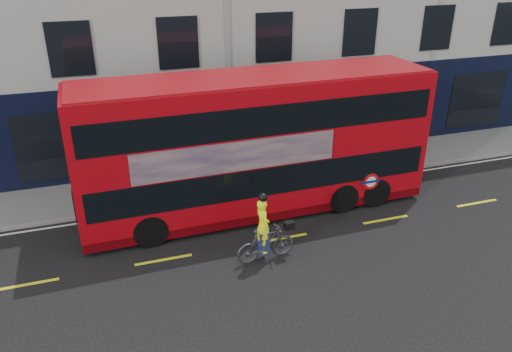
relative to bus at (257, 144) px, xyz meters
name	(u,v)px	position (x,y,z in m)	size (l,w,h in m)	color
ground	(299,263)	(0.13, -3.80, -2.59)	(120.00, 120.00, 0.00)	black
pavement	(240,177)	(0.13, 2.70, -2.53)	(60.00, 3.00, 0.12)	slate
kerb	(250,192)	(0.13, 1.20, -2.53)	(60.00, 0.12, 0.13)	gray
road_edge_line	(253,197)	(0.13, 0.90, -2.59)	(58.00, 0.10, 0.01)	silver
lane_dashes	(282,238)	(0.13, -2.30, -2.59)	(58.00, 0.12, 0.01)	yellow
bus	(257,144)	(0.00, 0.00, 0.00)	(12.58, 3.07, 5.05)	#AB060F
cyclist	(265,238)	(-0.84, -3.28, -1.80)	(1.96, 0.71, 2.37)	#434447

